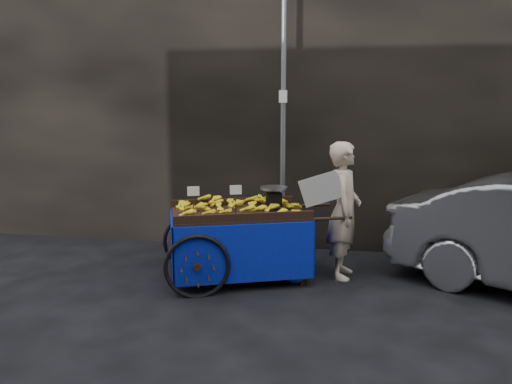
# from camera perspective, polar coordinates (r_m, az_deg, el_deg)

# --- Properties ---
(ground) EXTENTS (80.00, 80.00, 0.00)m
(ground) POSITION_cam_1_polar(r_m,az_deg,el_deg) (6.68, -0.98, -10.03)
(ground) COLOR black
(ground) RESTS_ON ground
(building_wall) EXTENTS (13.50, 2.00, 5.00)m
(building_wall) POSITION_cam_1_polar(r_m,az_deg,el_deg) (8.80, 4.79, 11.35)
(building_wall) COLOR black
(building_wall) RESTS_ON ground
(street_pole) EXTENTS (0.12, 0.10, 4.00)m
(street_pole) POSITION_cam_1_polar(r_m,az_deg,el_deg) (7.52, 3.13, 7.84)
(street_pole) COLOR slate
(street_pole) RESTS_ON ground
(banana_cart) EXTENTS (2.61, 1.83, 1.30)m
(banana_cart) POSITION_cam_1_polar(r_m,az_deg,el_deg) (6.55, -2.47, -3.13)
(banana_cart) COLOR black
(banana_cart) RESTS_ON ground
(vendor) EXTENTS (0.83, 0.69, 1.81)m
(vendor) POSITION_cam_1_polar(r_m,az_deg,el_deg) (6.69, 10.02, -2.06)
(vendor) COLOR #BFAA8E
(vendor) RESTS_ON ground
(plastic_bag) EXTENTS (0.30, 0.24, 0.27)m
(plastic_bag) POSITION_cam_1_polar(r_m,az_deg,el_deg) (6.54, 4.54, -9.24)
(plastic_bag) COLOR blue
(plastic_bag) RESTS_ON ground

